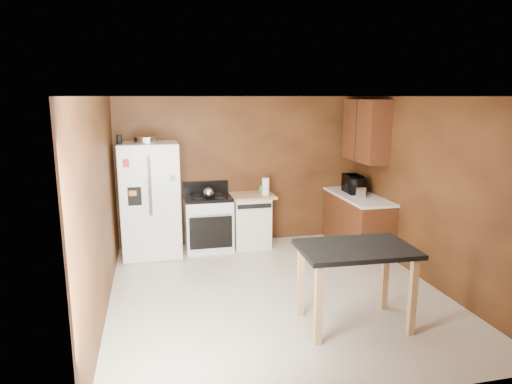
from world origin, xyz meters
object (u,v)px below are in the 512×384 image
object	(u,v)px
gas_range	(208,222)
island	(356,259)
toaster	(359,191)
roasting_pan	(147,140)
dishwasher	(250,220)
pen_cup	(119,140)
kettle	(208,193)
microwave	(354,185)
green_canister	(262,189)
paper_towel	(266,187)
refrigerator	(151,200)

from	to	relation	value
gas_range	island	world-z (taller)	gas_range
toaster	island	bearing A→B (deg)	-110.63
roasting_pan	dishwasher	size ratio (longest dim) A/B	0.44
pen_cup	gas_range	size ratio (longest dim) A/B	0.12
kettle	toaster	distance (m)	2.45
toaster	microwave	world-z (taller)	microwave
pen_cup	green_canister	bearing A→B (deg)	6.20
microwave	green_canister	bearing A→B (deg)	79.44
toaster	island	world-z (taller)	toaster
kettle	toaster	xyz separation A→B (m)	(2.41, -0.42, -0.00)
kettle	paper_towel	world-z (taller)	paper_towel
gas_range	dishwasher	size ratio (longest dim) A/B	1.24
roasting_pan	pen_cup	distance (m)	0.40
paper_towel	refrigerator	world-z (taller)	refrigerator
roasting_pan	island	world-z (taller)	roasting_pan
gas_range	toaster	bearing A→B (deg)	-12.98
paper_towel	toaster	distance (m)	1.53
kettle	dishwasher	xyz separation A→B (m)	(0.72, 0.16, -0.53)
kettle	island	bearing A→B (deg)	-65.90
roasting_pan	pen_cup	xyz separation A→B (m)	(-0.40, -0.07, 0.02)
gas_range	island	distance (m)	3.20
paper_towel	dishwasher	bearing A→B (deg)	157.26
pen_cup	toaster	distance (m)	3.86
roasting_pan	dishwasher	bearing A→B (deg)	3.41
toaster	microwave	xyz separation A→B (m)	(0.04, 0.30, 0.05)
green_canister	microwave	size ratio (longest dim) A/B	0.25
dishwasher	island	xyz separation A→B (m)	(0.53, -2.96, 0.32)
green_canister	toaster	xyz separation A→B (m)	(1.46, -0.66, 0.03)
toaster	gas_range	world-z (taller)	gas_range
roasting_pan	green_canister	bearing A→B (deg)	5.50
kettle	gas_range	distance (m)	0.54
pen_cup	gas_range	world-z (taller)	pen_cup
toaster	gas_range	xyz separation A→B (m)	(-2.41, 0.56, -0.52)
microwave	pen_cup	bearing A→B (deg)	91.27
pen_cup	roasting_pan	bearing A→B (deg)	9.43
paper_towel	island	size ratio (longest dim) A/B	0.23
roasting_pan	pen_cup	world-z (taller)	pen_cup
toaster	roasting_pan	bearing A→B (deg)	177.19
paper_towel	dishwasher	size ratio (longest dim) A/B	0.32
refrigerator	paper_towel	bearing A→B (deg)	-0.45
paper_towel	microwave	xyz separation A→B (m)	(1.49, -0.18, 0.00)
kettle	dishwasher	world-z (taller)	kettle
toaster	gas_range	distance (m)	2.53
roasting_pan	pen_cup	size ratio (longest dim) A/B	3.02
kettle	paper_towel	distance (m)	0.96
toaster	dishwasher	world-z (taller)	toaster
green_canister	microwave	xyz separation A→B (m)	(1.51, -0.37, 0.08)
microwave	roasting_pan	bearing A→B (deg)	89.94
kettle	toaster	size ratio (longest dim) A/B	0.75
roasting_pan	kettle	xyz separation A→B (m)	(0.92, -0.06, -0.86)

